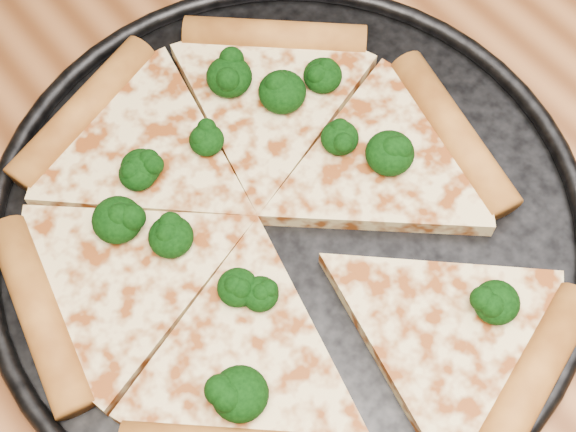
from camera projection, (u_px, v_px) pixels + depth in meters
dining_table at (290, 283)px, 0.62m from camera, size 1.20×0.90×0.75m
pizza_pan at (288, 222)px, 0.53m from camera, size 0.40×0.40×0.02m
pizza at (268, 224)px, 0.52m from camera, size 0.34×0.39×0.03m
broccoli_florets at (259, 190)px, 0.52m from camera, size 0.21×0.26×0.02m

